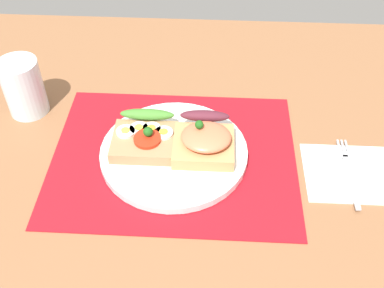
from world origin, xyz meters
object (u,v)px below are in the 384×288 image
object	(u,v)px
sandwich_egg_tomato	(145,137)
sandwich_salmon	(205,139)
fork	(349,170)
plate	(174,153)
drinking_glass	(23,87)
napkin	(350,173)

from	to	relation	value
sandwich_egg_tomato	sandwich_salmon	bearing A→B (deg)	-4.12
sandwich_egg_tomato	sandwich_salmon	world-z (taller)	sandwich_salmon
sandwich_salmon	fork	size ratio (longest dim) A/B	0.71
sandwich_egg_tomato	fork	world-z (taller)	sandwich_egg_tomato
plate	drinking_glass	xyz separation A→B (cm)	(-27.61, 10.59, 4.27)
napkin	fork	size ratio (longest dim) A/B	1.00
plate	fork	xyz separation A→B (cm)	(28.29, -2.21, -0.22)
sandwich_salmon	drinking_glass	distance (cm)	34.15
napkin	fork	bearing A→B (deg)	167.84
napkin	fork	distance (cm)	0.61
fork	drinking_glass	size ratio (longest dim) A/B	1.42
sandwich_salmon	plate	bearing A→B (deg)	-173.08
fork	plate	bearing A→B (deg)	175.53
drinking_glass	sandwich_egg_tomato	bearing A→B (deg)	-22.17
sandwich_salmon	drinking_glass	world-z (taller)	drinking_glass
fork	drinking_glass	world-z (taller)	drinking_glass
sandwich_egg_tomato	plate	bearing A→B (deg)	-15.22
fork	drinking_glass	bearing A→B (deg)	167.10
sandwich_egg_tomato	fork	xyz separation A→B (cm)	(33.13, -3.53, -2.35)
sandwich_egg_tomato	napkin	world-z (taller)	sandwich_egg_tomato
plate	drinking_glass	size ratio (longest dim) A/B	2.32
fork	sandwich_salmon	bearing A→B (deg)	173.10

